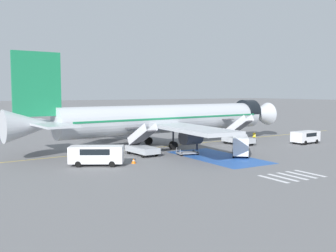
# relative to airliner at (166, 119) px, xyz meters

# --- Properties ---
(ground_plane) EXTENTS (600.00, 600.00, 0.00)m
(ground_plane) POSITION_rel_airliner_xyz_m (-0.56, 0.25, -3.93)
(ground_plane) COLOR slate
(apron_leadline_yellow) EXTENTS (76.69, 6.70, 0.01)m
(apron_leadline_yellow) POSITION_rel_airliner_xyz_m (0.66, 0.06, -3.93)
(apron_leadline_yellow) COLOR gold
(apron_leadline_yellow) RESTS_ON ground_plane
(apron_stand_patch_blue) EXTENTS (6.33, 13.38, 0.01)m
(apron_stand_patch_blue) POSITION_rel_airliner_xyz_m (0.66, -11.04, -3.93)
(apron_stand_patch_blue) COLOR #2856A8
(apron_stand_patch_blue) RESTS_ON ground_plane
(apron_walkway_bar_0) EXTENTS (0.44, 3.60, 0.01)m
(apron_walkway_bar_0) POSITION_rel_airliner_xyz_m (-2.34, -22.81, -3.93)
(apron_walkway_bar_0) COLOR silver
(apron_walkway_bar_0) RESTS_ON ground_plane
(apron_walkway_bar_1) EXTENTS (0.44, 3.60, 0.01)m
(apron_walkway_bar_1) POSITION_rel_airliner_xyz_m (-1.14, -22.81, -3.93)
(apron_walkway_bar_1) COLOR silver
(apron_walkway_bar_1) RESTS_ON ground_plane
(apron_walkway_bar_2) EXTENTS (0.44, 3.60, 0.01)m
(apron_walkway_bar_2) POSITION_rel_airliner_xyz_m (0.06, -22.81, -3.93)
(apron_walkway_bar_2) COLOR silver
(apron_walkway_bar_2) RESTS_ON ground_plane
(apron_walkway_bar_3) EXTENTS (0.44, 3.60, 0.01)m
(apron_walkway_bar_3) POSITION_rel_airliner_xyz_m (1.26, -22.81, -3.93)
(apron_walkway_bar_3) COLOR silver
(apron_walkway_bar_3) RESTS_ON ground_plane
(apron_walkway_bar_4) EXTENTS (0.44, 3.60, 0.01)m
(apron_walkway_bar_4) POSITION_rel_airliner_xyz_m (2.46, -22.81, -3.93)
(apron_walkway_bar_4) COLOR silver
(apron_walkway_bar_4) RESTS_ON ground_plane
(airliner) EXTENTS (43.31, 32.66, 12.23)m
(airliner) POSITION_rel_airliner_xyz_m (0.00, 0.00, 0.00)
(airliner) COLOR #B7BCC4
(airliner) RESTS_ON ground_plane
(boarding_stairs_forward) EXTENTS (2.60, 5.37, 4.46)m
(boarding_stairs_forward) POSITION_rel_airliner_xyz_m (10.07, -3.67, -2.88)
(boarding_stairs_forward) COLOR #ADB2BA
(boarding_stairs_forward) RESTS_ON ground_plane
(boarding_stairs_aft) EXTENTS (2.60, 5.37, 4.05)m
(boarding_stairs_aft) POSITION_rel_airliner_xyz_m (-6.34, -5.06, -2.93)
(boarding_stairs_aft) COLOR #ADB2BA
(boarding_stairs_aft) RESTS_ON ground_plane
(fuel_tanker) EXTENTS (3.58, 10.25, 3.69)m
(fuel_tanker) POSITION_rel_airliner_xyz_m (-5.76, 19.16, -2.05)
(fuel_tanker) COLOR #38383D
(fuel_tanker) RESTS_ON ground_plane
(service_van_0) EXTENTS (4.60, 2.43, 1.83)m
(service_van_0) POSITION_rel_airliner_xyz_m (19.40, -7.98, -2.82)
(service_van_0) COLOR silver
(service_van_0) RESTS_ON ground_plane
(service_van_1) EXTENTS (5.87, 4.56, 2.06)m
(service_van_1) POSITION_rel_airliner_xyz_m (-13.54, -8.76, -2.69)
(service_van_1) COLOR silver
(service_van_1) RESTS_ON ground_plane
(service_van_2) EXTENTS (4.58, 5.02, 2.38)m
(service_van_2) POSITION_rel_airliner_xyz_m (3.64, -11.54, -2.52)
(service_van_2) COLOR silver
(service_van_2) RESTS_ON ground_plane
(baggage_cart) EXTENTS (2.86, 2.01, 0.87)m
(baggage_cart) POSITION_rel_airliner_xyz_m (-1.46, -7.76, -3.67)
(baggage_cart) COLOR gray
(baggage_cart) RESTS_ON ground_plane
(ground_crew_0) EXTENTS (0.46, 0.47, 1.62)m
(ground_crew_0) POSITION_rel_airliner_xyz_m (13.92, -2.94, -3.00)
(ground_crew_0) COLOR #2D2D33
(ground_crew_0) RESTS_ON ground_plane
(ground_crew_1) EXTENTS (0.49, 0.43, 1.85)m
(ground_crew_1) POSITION_rel_airliner_xyz_m (1.95, -4.87, -2.86)
(ground_crew_1) COLOR #191E38
(ground_crew_1) RESTS_ON ground_plane
(traffic_cone_0) EXTENTS (0.50, 0.50, 0.56)m
(traffic_cone_0) POSITION_rel_airliner_xyz_m (-9.66, -9.61, -3.65)
(traffic_cone_0) COLOR orange
(traffic_cone_0) RESTS_ON ground_plane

